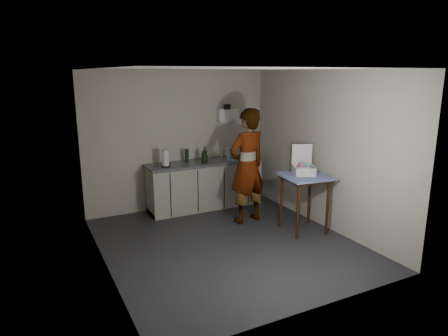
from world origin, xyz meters
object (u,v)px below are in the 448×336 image
side_table (305,182)px  dish_rack (232,156)px  soda_can (207,158)px  bakery_box (303,168)px  standing_man (247,166)px  dark_bottle (187,156)px  soap_bottle (204,155)px  kitchen_counter (205,186)px  paper_towel (166,158)px

side_table → dish_rack: dish_rack is taller
soda_can → bakery_box: (0.92, -1.78, 0.09)m
standing_man → bakery_box: 0.96m
standing_man → dark_bottle: size_ratio=7.81×
dish_rack → dark_bottle: bearing=175.0°
soap_bottle → side_table: bearing=-59.9°
soda_can → dark_bottle: size_ratio=0.44×
kitchen_counter → paper_towel: 1.02m
standing_man → soda_can: standing_man is taller
dark_bottle → bakery_box: 2.25m
kitchen_counter → dish_rack: size_ratio=6.13×
bakery_box → soda_can: bearing=141.9°
bakery_box → side_table: bearing=-78.8°
soda_can → paper_towel: (-0.85, -0.10, 0.09)m
side_table → bakery_box: bearing=83.4°
soap_bottle → dark_bottle: bearing=146.8°
side_table → dark_bottle: 2.31m
dark_bottle → dish_rack: (0.91, -0.08, -0.07)m
side_table → soap_bottle: bearing=126.8°
dark_bottle → paper_towel: bearing=-161.3°
soap_bottle → dark_bottle: size_ratio=1.18×
kitchen_counter → side_table: (0.95, -1.83, 0.40)m
soda_can → paper_towel: bearing=-173.1°
side_table → kitchen_counter: bearing=124.2°
kitchen_counter → soda_can: (0.05, 0.03, 0.54)m
kitchen_counter → dish_rack: dish_rack is taller
standing_man → paper_towel: bearing=-49.5°
kitchen_counter → soda_can: bearing=27.9°
soap_bottle → dark_bottle: soap_bottle is taller
soap_bottle → soda_can: bearing=52.2°
soap_bottle → soda_can: size_ratio=2.66×
dish_rack → standing_man: bearing=-103.2°
dark_bottle → dish_rack: bearing=-5.0°
side_table → dark_bottle: size_ratio=3.73×
soap_bottle → paper_towel: (-0.75, 0.03, -0.00)m
paper_towel → kitchen_counter: bearing=5.4°
standing_man → bakery_box: size_ratio=4.25×
dish_rack → bakery_box: size_ratio=0.78×
dark_bottle → soap_bottle: bearing=-33.2°
soda_can → bakery_box: 2.00m
side_table → standing_man: 1.02m
side_table → soda_can: (-0.90, 1.85, 0.14)m
soda_can → kitchen_counter: bearing=-152.1°
dish_rack → bakery_box: bearing=-77.5°
bakery_box → dark_bottle: bearing=149.9°
side_table → soda_can: 2.07m
side_table → soap_bottle: size_ratio=3.17×
soda_can → dish_rack: 0.53m
standing_man → soap_bottle: (-0.39, 0.92, 0.07)m
kitchen_counter → paper_towel: bearing=-174.6°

